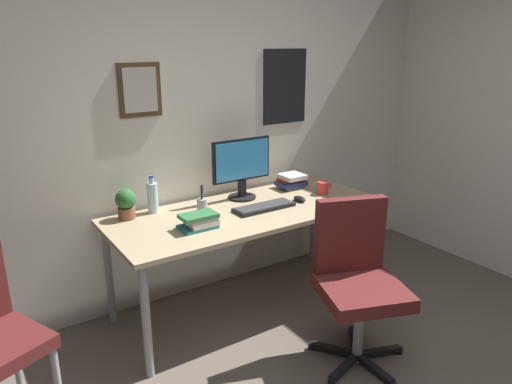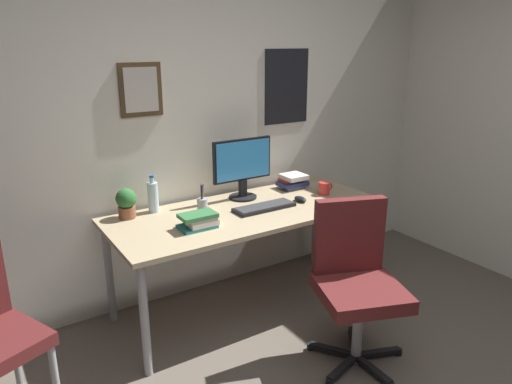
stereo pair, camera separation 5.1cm
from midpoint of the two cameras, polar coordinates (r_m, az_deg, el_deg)
wall_back at (r=3.42m, az=-6.68°, el=8.85°), size 4.40×0.10×2.60m
desk at (r=3.25m, az=-0.51°, el=-3.17°), size 1.87×0.78×0.73m
office_chair at (r=2.85m, az=12.28°, el=-9.63°), size 0.59×0.60×0.95m
monitor at (r=3.40m, az=-1.21°, el=3.13°), size 0.46×0.20×0.43m
keyboard at (r=3.23m, az=1.44°, el=-1.81°), size 0.43×0.15×0.03m
computer_mouse at (r=3.39m, az=5.73°, el=-0.85°), size 0.06×0.11×0.04m
water_bottle at (r=3.22m, az=-11.74°, el=-0.53°), size 0.07×0.07×0.25m
coffee_mug_near at (r=3.57m, az=8.55°, el=0.44°), size 0.12×0.08×0.09m
potted_plant at (r=3.15m, az=-14.77°, el=-1.19°), size 0.13×0.13×0.20m
pen_cup at (r=3.17m, az=-5.95°, el=-1.50°), size 0.07×0.07×0.20m
book_stack_left at (r=2.92m, az=-6.32°, el=-3.38°), size 0.22×0.16×0.10m
book_stack_right at (r=3.69m, az=4.80°, el=1.32°), size 0.22×0.17×0.11m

